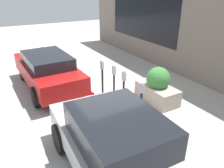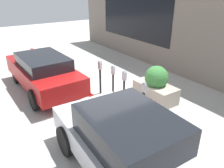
# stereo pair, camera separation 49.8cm
# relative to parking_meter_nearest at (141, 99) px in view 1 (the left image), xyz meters

# --- Properties ---
(ground_plane) EXTENTS (40.00, 40.00, 0.00)m
(ground_plane) POSITION_rel_parking_meter_nearest_xyz_m (1.26, 0.40, -0.83)
(ground_plane) COLOR #ADAAA3
(curb_strip) EXTENTS (19.00, 0.16, 0.04)m
(curb_strip) POSITION_rel_parking_meter_nearest_xyz_m (1.26, 0.48, -0.81)
(curb_strip) COLOR red
(curb_strip) RESTS_ON ground_plane
(building_facade) EXTENTS (19.00, 0.17, 4.46)m
(building_facade) POSITION_rel_parking_meter_nearest_xyz_m (1.26, -4.07, 1.41)
(building_facade) COLOR slate
(building_facade) RESTS_ON ground_plane
(parking_meter_nearest) EXTENTS (0.14, 0.12, 1.36)m
(parking_meter_nearest) POSITION_rel_parking_meter_nearest_xyz_m (0.00, 0.00, 0.00)
(parking_meter_nearest) COLOR black
(parking_meter_nearest) RESTS_ON ground_plane
(parking_meter_second) EXTENTS (0.14, 0.12, 1.45)m
(parking_meter_second) POSITION_rel_parking_meter_nearest_xyz_m (0.91, 0.04, 0.11)
(parking_meter_second) COLOR black
(parking_meter_second) RESTS_ON ground_plane
(parking_meter_middle) EXTENTS (0.15, 0.13, 1.41)m
(parking_meter_middle) POSITION_rel_parking_meter_nearest_xyz_m (1.62, -0.00, 0.09)
(parking_meter_middle) COLOR black
(parking_meter_middle) RESTS_ON ground_plane
(parking_meter_fourth) EXTENTS (0.16, 0.14, 1.37)m
(parking_meter_fourth) POSITION_rel_parking_meter_nearest_xyz_m (2.42, 0.05, 0.05)
(parking_meter_fourth) COLOR black
(parking_meter_fourth) RESTS_ON ground_plane
(planter_box) EXTENTS (1.63, 0.85, 1.30)m
(planter_box) POSITION_rel_parking_meter_nearest_xyz_m (0.86, -1.37, -0.28)
(planter_box) COLOR #A39989
(planter_box) RESTS_ON ground_plane
(parked_car_front) EXTENTS (4.10, 2.00, 1.55)m
(parked_car_front) POSITION_rel_parking_meter_nearest_xyz_m (-1.32, 1.66, -0.01)
(parked_car_front) COLOR #B7B7BC
(parked_car_front) RESTS_ON ground_plane
(parked_car_middle) EXTENTS (4.51, 1.89, 1.47)m
(parked_car_middle) POSITION_rel_parking_meter_nearest_xyz_m (3.96, 1.76, -0.03)
(parked_car_middle) COLOR maroon
(parked_car_middle) RESTS_ON ground_plane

